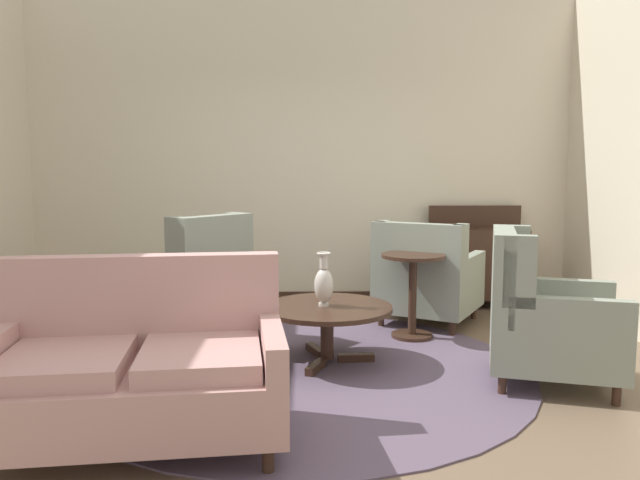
{
  "coord_description": "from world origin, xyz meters",
  "views": [
    {
      "loc": [
        0.05,
        -4.11,
        1.48
      ],
      "look_at": [
        0.15,
        0.33,
        0.95
      ],
      "focal_mm": 34.85,
      "sensor_mm": 36.0,
      "label": 1
    }
  ],
  "objects": [
    {
      "name": "side_table",
      "position": [
        0.96,
        1.12,
        0.45
      ],
      "size": [
        0.55,
        0.55,
        0.74
      ],
      "color": "#382319",
      "rests_on": "ground"
    },
    {
      "name": "area_rug",
      "position": [
        0.0,
        0.3,
        0.01
      ],
      "size": [
        3.35,
        3.35,
        0.01
      ],
      "primitive_type": "cylinder",
      "color": "#5B4C60",
      "rests_on": "ground"
    },
    {
      "name": "armchair_far_left",
      "position": [
        1.17,
        1.59,
        0.42
      ],
      "size": [
        1.16,
        1.18,
        0.98
      ],
      "rotation": [
        0.0,
        0.0,
        2.62
      ],
      "color": "gray",
      "rests_on": "ground"
    },
    {
      "name": "armchair_back_corner",
      "position": [
        1.66,
        -0.01,
        0.44
      ],
      "size": [
        1.03,
        0.99,
        1.05
      ],
      "rotation": [
        0.0,
        0.0,
        7.57
      ],
      "color": "gray",
      "rests_on": "ground"
    },
    {
      "name": "wall_back",
      "position": [
        0.0,
        2.62,
        1.66
      ],
      "size": [
        5.98,
        0.08,
        3.32
      ],
      "primitive_type": "cube",
      "color": "beige",
      "rests_on": "ground"
    },
    {
      "name": "settee",
      "position": [
        -0.85,
        -0.92,
        0.41
      ],
      "size": [
        1.62,
        1.02,
        0.98
      ],
      "rotation": [
        0.0,
        0.0,
        0.11
      ],
      "color": "tan",
      "rests_on": "ground"
    },
    {
      "name": "ground",
      "position": [
        0.0,
        0.0,
        0.0
      ],
      "size": [
        8.15,
        8.15,
        0.0
      ],
      "primitive_type": "plane",
      "color": "brown"
    },
    {
      "name": "baseboard_back",
      "position": [
        0.0,
        2.56,
        0.06
      ],
      "size": [
        5.82,
        0.03,
        0.12
      ],
      "primitive_type": "cube",
      "color": "#382319",
      "rests_on": "ground"
    },
    {
      "name": "porcelain_vase",
      "position": [
        0.18,
        0.43,
        0.62
      ],
      "size": [
        0.14,
        0.14,
        0.4
      ],
      "color": "beige",
      "rests_on": "coffee_table"
    },
    {
      "name": "armchair_foreground_right",
      "position": [
        -0.92,
        1.17,
        0.45
      ],
      "size": [
        1.15,
        1.14,
        1.08
      ],
      "rotation": [
        0.0,
        0.0,
        3.99
      ],
      "color": "gray",
      "rests_on": "ground"
    },
    {
      "name": "sideboard",
      "position": [
        1.85,
        2.32,
        0.48
      ],
      "size": [
        0.99,
        0.37,
        1.07
      ],
      "color": "#382319",
      "rests_on": "ground"
    },
    {
      "name": "coffee_table",
      "position": [
        0.2,
        0.44,
        0.38
      ],
      "size": [
        0.98,
        0.98,
        0.45
      ],
      "color": "#382319",
      "rests_on": "ground"
    }
  ]
}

